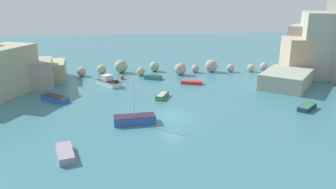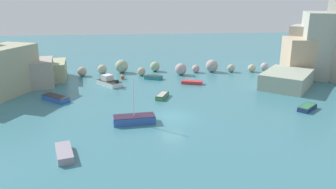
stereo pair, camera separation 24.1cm
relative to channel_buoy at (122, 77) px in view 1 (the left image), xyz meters
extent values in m
plane|color=teal|center=(6.19, -17.90, -0.33)|extent=(160.00, 160.00, 0.00)
cube|color=#A6AA83|center=(-12.66, 0.92, 1.11)|extent=(7.89, 7.44, 2.89)
cube|color=#A1988C|center=(-14.63, -3.12, 1.65)|extent=(9.81, 7.38, 3.96)
cube|color=#A1A385|center=(-15.88, -6.26, 2.94)|extent=(8.19, 9.79, 6.54)
cube|color=#9EA792|center=(24.50, -7.29, 0.83)|extent=(10.17, 10.56, 2.33)
cube|color=tan|center=(29.60, -1.38, 2.88)|extent=(6.36, 6.97, 6.44)
cube|color=#A7A294|center=(33.13, 1.74, 3.70)|extent=(9.23, 8.96, 8.07)
cube|color=#9CA194|center=(33.76, -1.43, 4.92)|extent=(10.18, 10.57, 10.51)
cube|color=#A4A290|center=(37.25, 5.43, 1.61)|extent=(7.39, 6.56, 3.89)
sphere|color=tan|center=(-10.34, 3.39, 0.37)|extent=(1.41, 1.41, 1.41)
sphere|color=tan|center=(-6.86, 2.79, 0.43)|extent=(1.53, 1.53, 1.53)
sphere|color=#B6AF90|center=(-3.61, 3.98, 0.47)|extent=(1.61, 1.61, 1.61)
sphere|color=#9BAC8F|center=(-0.27, 4.67, 0.79)|extent=(2.25, 2.25, 2.25)
sphere|color=tan|center=(3.14, 2.05, 0.36)|extent=(1.40, 1.40, 1.40)
sphere|color=#9CB28E|center=(5.64, 5.01, 0.54)|extent=(1.74, 1.74, 1.74)
sphere|color=#AA9A9B|center=(9.88, 1.88, 0.66)|extent=(2.00, 2.00, 2.00)
sphere|color=#B5999B|center=(12.76, 3.35, 0.35)|extent=(1.37, 1.37, 1.37)
sphere|color=#A29A96|center=(15.69, 3.56, 0.75)|extent=(2.17, 2.17, 2.17)
sphere|color=#9D9D8D|center=(19.07, 3.05, 0.36)|extent=(1.39, 1.39, 1.39)
sphere|color=#ACA687|center=(22.77, 2.79, 0.35)|extent=(1.36, 1.36, 1.36)
sphere|color=#A19A9F|center=(25.49, 3.62, 0.38)|extent=(1.44, 1.44, 1.44)
sphere|color=#E04C28|center=(0.00, 0.00, 0.00)|extent=(0.67, 0.67, 0.67)
cube|color=#3A8451|center=(5.61, -10.76, -0.10)|extent=(2.09, 3.11, 0.47)
cube|color=#302820|center=(5.61, -10.76, 0.17)|extent=(2.05, 3.04, 0.06)
cube|color=#ADA89E|center=(5.61, -10.76, 0.18)|extent=(1.77, 2.64, 0.08)
cube|color=navy|center=(22.48, -17.22, -0.10)|extent=(3.10, 2.91, 0.46)
cube|color=#202F25|center=(22.48, -17.22, 0.15)|extent=(3.03, 2.85, 0.06)
cube|color=#2D7047|center=(22.48, -17.22, 0.16)|extent=(2.63, 2.48, 0.08)
cube|color=teal|center=(5.04, -0.53, -0.10)|extent=(3.10, 2.29, 0.48)
cube|color=#222F2C|center=(5.04, -0.53, 0.17)|extent=(3.04, 2.24, 0.06)
cube|color=white|center=(-1.87, -3.73, 0.01)|extent=(4.03, 4.33, 0.68)
cube|color=#252722|center=(-1.87, -3.73, 0.38)|extent=(3.95, 4.24, 0.06)
cube|color=silver|center=(-2.17, -3.37, 0.79)|extent=(1.97, 1.97, 0.88)
cube|color=black|center=(-0.66, -5.19, 0.60)|extent=(0.57, 0.56, 0.50)
cube|color=red|center=(10.78, -4.13, -0.09)|extent=(3.37, 2.11, 0.48)
cube|color=blue|center=(-8.35, -10.45, -0.04)|extent=(4.01, 3.67, 0.59)
cube|color=#2B2727|center=(-8.35, -10.45, 0.29)|extent=(3.93, 3.60, 0.06)
cube|color=#325BAE|center=(1.85, -19.29, 0.06)|extent=(4.59, 2.10, 0.79)
cube|color=#301E32|center=(1.85, -19.29, 0.48)|extent=(4.50, 2.06, 0.06)
cylinder|color=silver|center=(1.85, -19.29, 2.55)|extent=(0.10, 0.10, 4.20)
cube|color=gray|center=(-4.12, -26.19, -0.02)|extent=(2.21, 3.66, 0.63)
camera|label=1|loc=(1.93, -51.89, 12.93)|focal=34.67mm
camera|label=2|loc=(2.17, -51.91, 12.93)|focal=34.67mm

